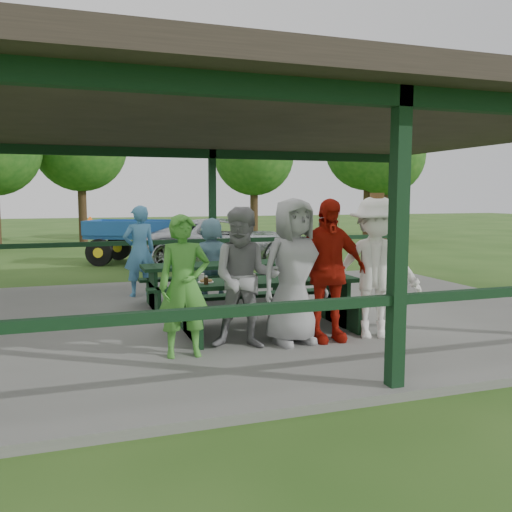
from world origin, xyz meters
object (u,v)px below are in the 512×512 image
object	(u,v)px
picnic_table_far	(223,278)
farm_trailer	(139,240)
spectator_blue	(139,251)
contestant_green	(184,286)
contestant_grey_mid	(293,271)
picnic_table_near	(267,298)
contestant_white_fedora	(375,268)
spectator_grey	(323,253)
spectator_lblue	(211,258)
contestant_grey_left	(245,278)
contestant_red	(327,270)
pickup_truck	(226,242)

from	to	relation	value
picnic_table_far	farm_trailer	size ratio (longest dim) A/B	0.72
picnic_table_far	spectator_blue	distance (m)	1.92
contestant_green	farm_trailer	distance (m)	10.34
contestant_grey_mid	picnic_table_near	bearing A→B (deg)	88.22
contestant_white_fedora	farm_trailer	size ratio (longest dim) A/B	0.50
contestant_green	spectator_grey	world-z (taller)	contestant_green
picnic_table_near	spectator_lblue	size ratio (longest dim) A/B	1.71
picnic_table_near	farm_trailer	world-z (taller)	farm_trailer
contestant_grey_left	contestant_grey_mid	xyz separation A→B (m)	(0.67, 0.01, 0.06)
contestant_white_fedora	contestant_grey_left	bearing A→B (deg)	-162.62
spectator_lblue	contestant_white_fedora	bearing A→B (deg)	105.23
contestant_green	contestant_red	size ratio (longest dim) A/B	0.90
picnic_table_near	picnic_table_far	distance (m)	2.00
spectator_grey	pickup_truck	distance (m)	5.50
contestant_grey_mid	contestant_green	bearing A→B (deg)	176.02
contestant_green	contestant_red	bearing A→B (deg)	6.36
contestant_grey_left	pickup_truck	xyz separation A→B (m)	(2.23, 8.99, -0.31)
picnic_table_far	pickup_truck	size ratio (longest dim) A/B	0.57
picnic_table_near	contestant_red	distance (m)	1.08
picnic_table_far	contestant_green	xyz separation A→B (m)	(-1.26, -2.88, 0.38)
contestant_grey_left	picnic_table_near	bearing A→B (deg)	72.70
contestant_red	spectator_blue	distance (m)	4.59
contestant_red	picnic_table_near	bearing A→B (deg)	127.45
pickup_truck	contestant_green	bearing A→B (deg)	172.72
contestant_white_fedora	spectator_blue	distance (m)	4.98
contestant_green	contestant_grey_left	xyz separation A→B (m)	(0.81, 0.12, 0.04)
picnic_table_far	contestant_white_fedora	world-z (taller)	contestant_white_fedora
spectator_blue	contestant_grey_left	bearing A→B (deg)	90.31
contestant_grey_mid	farm_trailer	bearing A→B (deg)	85.99
spectator_grey	pickup_truck	world-z (taller)	spectator_grey
picnic_table_far	contestant_grey_mid	size ratio (longest dim) A/B	1.48
picnic_table_far	pickup_truck	bearing A→B (deg)	74.09
contestant_grey_mid	farm_trailer	xyz separation A→B (m)	(-0.83, 10.19, -0.36)
contestant_green	pickup_truck	size ratio (longest dim) A/B	0.35
contestant_red	contestant_grey_left	bearing A→B (deg)	-179.49
spectator_lblue	spectator_grey	world-z (taller)	spectator_grey
picnic_table_far	spectator_grey	xyz separation A→B (m)	(2.34, 0.76, 0.29)
contestant_grey_mid	contestant_white_fedora	world-z (taller)	contestant_white_fedora
contestant_grey_left	spectator_blue	xyz separation A→B (m)	(-0.85, 4.12, -0.02)
spectator_grey	farm_trailer	distance (m)	7.30
contestant_red	farm_trailer	bearing A→B (deg)	98.62
contestant_red	spectator_grey	distance (m)	3.91
picnic_table_far	contestant_red	distance (m)	2.90
contestant_green	pickup_truck	bearing A→B (deg)	75.00
spectator_grey	picnic_table_near	bearing A→B (deg)	72.40
pickup_truck	farm_trailer	bearing A→B (deg)	74.47
contestant_green	spectator_lblue	distance (m)	3.81
contestant_grey_left	spectator_blue	distance (m)	4.20
spectator_lblue	pickup_truck	world-z (taller)	spectator_lblue
contestant_grey_mid	contestant_white_fedora	size ratio (longest dim) A/B	0.97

